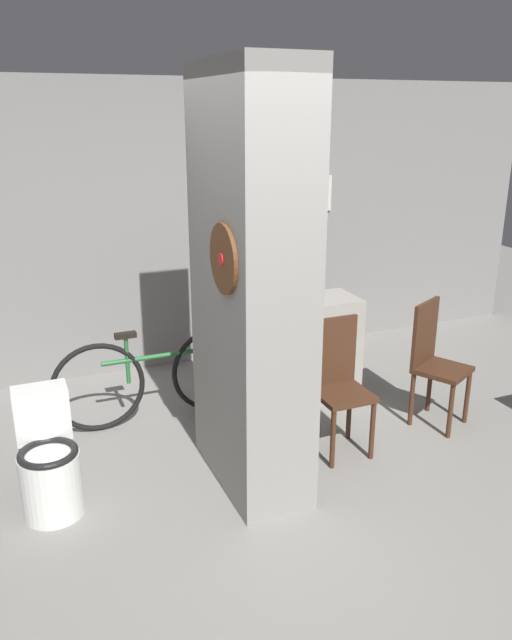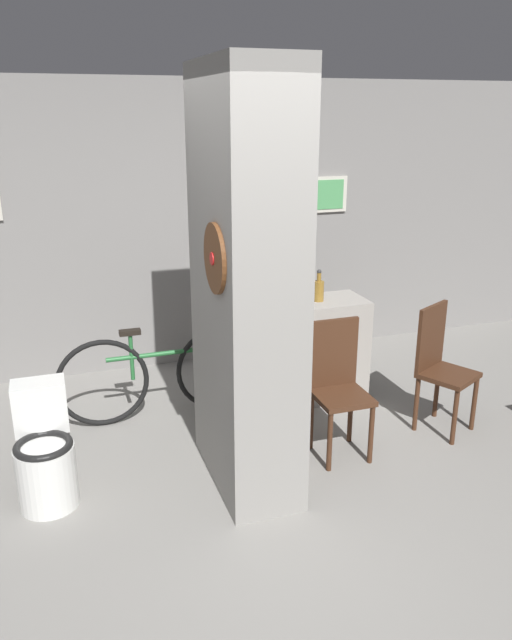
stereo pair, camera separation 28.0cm
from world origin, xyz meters
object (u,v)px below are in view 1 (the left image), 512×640
bicycle (159,376)px  chair_near_pillar (338,381)px  chair_by_doorway (434,359)px  toilet (49,462)px  bottle_tall (312,289)px

bicycle → chair_near_pillar: bearing=-40.6°
chair_by_doorway → toilet: bearing=153.2°
chair_by_doorway → bottle_tall: size_ratio=3.66×
chair_by_doorway → bicycle: (-1.95, 0.84, -0.16)m
bicycle → bottle_tall: 1.42m
toilet → bottle_tall: 2.42m
chair_by_doorway → bicycle: size_ratio=0.59×
chair_by_doorway → bottle_tall: (-0.66, 0.79, 0.42)m
toilet → bicycle: size_ratio=0.45×
toilet → chair_near_pillar: bearing=-1.1°
bottle_tall → bicycle: bearing=177.9°
chair_near_pillar → chair_by_doorway: size_ratio=1.00×
bicycle → bottle_tall: bottle_tall is taller
chair_near_pillar → toilet: bearing=178.8°
toilet → chair_by_doorway: bearing=0.7°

